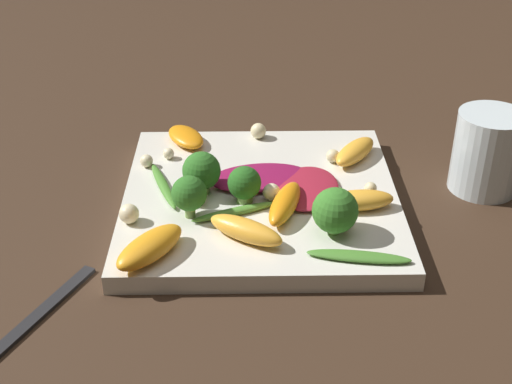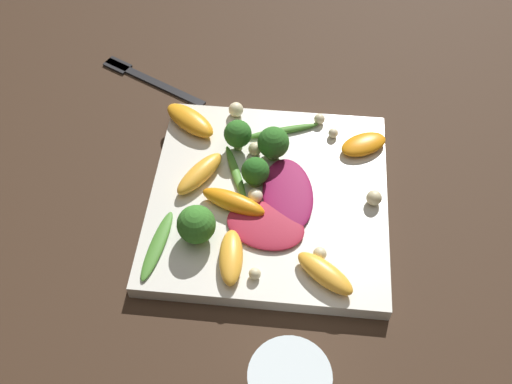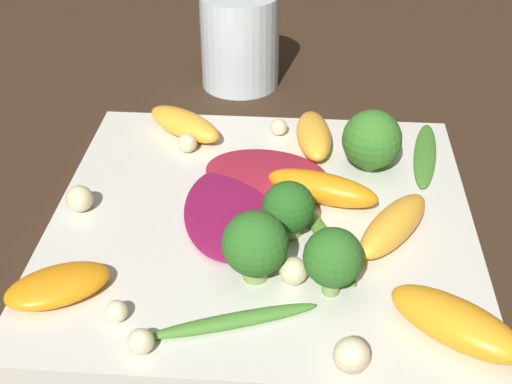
{
  "view_description": "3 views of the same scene",
  "coord_description": "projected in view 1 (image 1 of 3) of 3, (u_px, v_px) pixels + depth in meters",
  "views": [
    {
      "loc": [
        0.61,
        -0.01,
        0.39
      ],
      "look_at": [
        0.02,
        -0.0,
        0.03
      ],
      "focal_mm": 50.0,
      "sensor_mm": 36.0,
      "label": 1
    },
    {
      "loc": [
        -0.03,
        0.41,
        0.57
      ],
      "look_at": [
        0.01,
        0.01,
        0.03
      ],
      "focal_mm": 42.0,
      "sensor_mm": 36.0,
      "label": 2
    },
    {
      "loc": [
        0.02,
        -0.37,
        0.29
      ],
      "look_at": [
        -0.0,
        0.0,
        0.04
      ],
      "focal_mm": 50.0,
      "sensor_mm": 36.0,
      "label": 3
    }
  ],
  "objects": [
    {
      "name": "macadamia_nut_4",
      "position": [
        169.0,
        153.0,
        0.77
      ],
      "size": [
        0.01,
        0.01,
        0.01
      ],
      "color": "beige",
      "rests_on": "plate"
    },
    {
      "name": "arugula_sprig_2",
      "position": [
        235.0,
        212.0,
        0.67
      ],
      "size": [
        0.04,
        0.08,
        0.01
      ],
      "color": "#518E33",
      "rests_on": "plate"
    },
    {
      "name": "plate",
      "position": [
        261.0,
        200.0,
        0.72
      ],
      "size": [
        0.27,
        0.27,
        0.02
      ],
      "color": "silver",
      "rests_on": "ground_plane"
    },
    {
      "name": "macadamia_nut_6",
      "position": [
        198.0,
        197.0,
        0.69
      ],
      "size": [
        0.02,
        0.02,
        0.02
      ],
      "color": "beige",
      "rests_on": "plate"
    },
    {
      "name": "macadamia_nut_3",
      "position": [
        370.0,
        188.0,
        0.71
      ],
      "size": [
        0.01,
        0.01,
        0.01
      ],
      "color": "beige",
      "rests_on": "plate"
    },
    {
      "name": "macadamia_nut_0",
      "position": [
        272.0,
        192.0,
        0.69
      ],
      "size": [
        0.02,
        0.02,
        0.02
      ],
      "color": "beige",
      "rests_on": "plate"
    },
    {
      "name": "broccoli_floret_1",
      "position": [
        335.0,
        211.0,
        0.64
      ],
      "size": [
        0.04,
        0.04,
        0.04
      ],
      "color": "#7A9E51",
      "rests_on": "plate"
    },
    {
      "name": "orange_segment_1",
      "position": [
        246.0,
        230.0,
        0.64
      ],
      "size": [
        0.06,
        0.08,
        0.02
      ],
      "color": "#FCAD33",
      "rests_on": "plate"
    },
    {
      "name": "drinking_glass",
      "position": [
        488.0,
        152.0,
        0.73
      ],
      "size": [
        0.07,
        0.07,
        0.09
      ],
      "color": "silver",
      "rests_on": "ground_plane"
    },
    {
      "name": "ground_plane",
      "position": [
        261.0,
        208.0,
        0.72
      ],
      "size": [
        2.4,
        2.4,
        0.0
      ],
      "primitive_type": "plane",
      "color": "#382619"
    },
    {
      "name": "orange_segment_2",
      "position": [
        355.0,
        151.0,
        0.77
      ],
      "size": [
        0.07,
        0.06,
        0.02
      ],
      "color": "#FCAD33",
      "rests_on": "plate"
    },
    {
      "name": "orange_segment_4",
      "position": [
        150.0,
        247.0,
        0.61
      ],
      "size": [
        0.08,
        0.07,
        0.02
      ],
      "color": "orange",
      "rests_on": "plate"
    },
    {
      "name": "arugula_sprig_0",
      "position": [
        163.0,
        185.0,
        0.72
      ],
      "size": [
        0.09,
        0.04,
        0.01
      ],
      "color": "#47842D",
      "rests_on": "plate"
    },
    {
      "name": "radicchio_leaf_1",
      "position": [
        307.0,
        187.0,
        0.71
      ],
      "size": [
        0.1,
        0.08,
        0.01
      ],
      "color": "maroon",
      "rests_on": "plate"
    },
    {
      "name": "macadamia_nut_7",
      "position": [
        262.0,
        131.0,
        0.81
      ],
      "size": [
        0.02,
        0.02,
        0.02
      ],
      "color": "beige",
      "rests_on": "plate"
    },
    {
      "name": "orange_segment_0",
      "position": [
        285.0,
        203.0,
        0.67
      ],
      "size": [
        0.08,
        0.05,
        0.02
      ],
      "color": "orange",
      "rests_on": "plate"
    },
    {
      "name": "arugula_sprig_1",
      "position": [
        359.0,
        256.0,
        0.61
      ],
      "size": [
        0.03,
        0.09,
        0.01
      ],
      "color": "#47842D",
      "rests_on": "plate"
    },
    {
      "name": "broccoli_floret_2",
      "position": [
        201.0,
        173.0,
        0.7
      ],
      "size": [
        0.04,
        0.04,
        0.04
      ],
      "color": "#7A9E51",
      "rests_on": "plate"
    },
    {
      "name": "macadamia_nut_1",
      "position": [
        147.0,
        161.0,
        0.75
      ],
      "size": [
        0.01,
        0.01,
        0.01
      ],
      "color": "beige",
      "rests_on": "plate"
    },
    {
      "name": "macadamia_nut_2",
      "position": [
        333.0,
        156.0,
        0.76
      ],
      "size": [
        0.01,
        0.01,
        0.01
      ],
      "color": "beige",
      "rests_on": "plate"
    },
    {
      "name": "orange_segment_5",
      "position": [
        186.0,
        137.0,
        0.8
      ],
      "size": [
        0.07,
        0.06,
        0.01
      ],
      "color": "orange",
      "rests_on": "plate"
    },
    {
      "name": "broccoli_floret_0",
      "position": [
        189.0,
        194.0,
        0.66
      ],
      "size": [
        0.03,
        0.03,
        0.04
      ],
      "color": "#7A9E51",
      "rests_on": "plate"
    },
    {
      "name": "orange_segment_3",
      "position": [
        359.0,
        200.0,
        0.68
      ],
      "size": [
        0.03,
        0.07,
        0.02
      ],
      "color": "#FCAD33",
      "rests_on": "plate"
    },
    {
      "name": "macadamia_nut_5",
      "position": [
        129.0,
        214.0,
        0.66
      ],
      "size": [
        0.02,
        0.02,
        0.02
      ],
      "color": "beige",
      "rests_on": "plate"
    },
    {
      "name": "fork",
      "position": [
        8.0,
        340.0,
        0.55
      ],
      "size": [
        0.16,
        0.09,
        0.01
      ],
      "color": "#262628",
      "rests_on": "ground_plane"
    },
    {
      "name": "broccoli_floret_3",
      "position": [
        244.0,
        184.0,
        0.69
      ],
      "size": [
        0.03,
        0.03,
        0.04
      ],
      "color": "#7A9E51",
      "rests_on": "plate"
    },
    {
      "name": "radicchio_leaf_0",
      "position": [
        263.0,
        177.0,
        0.73
      ],
      "size": [
        0.07,
        0.11,
        0.01
      ],
      "color": "maroon",
      "rests_on": "plate"
    }
  ]
}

